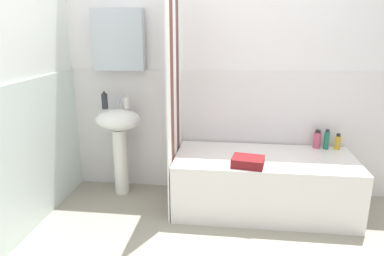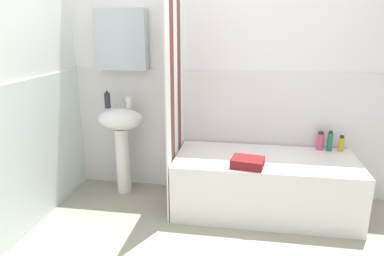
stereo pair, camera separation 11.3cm
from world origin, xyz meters
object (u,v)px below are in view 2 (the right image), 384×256
object	(u,v)px
conditioner_bottle	(341,144)
lotion_bottle	(330,142)
body_wash_bottle	(320,141)
towel_folded	(248,162)
soap_dispenser	(107,100)
sink	(121,132)
toothbrush_cup	(129,102)
bathtub	(264,184)

from	to	relation	value
conditioner_bottle	lotion_bottle	size ratio (longest dim) A/B	0.80
lotion_bottle	body_wash_bottle	bearing A→B (deg)	165.23
conditioner_bottle	towel_folded	xyz separation A→B (m)	(-0.83, -0.51, -0.03)
body_wash_bottle	soap_dispenser	bearing A→B (deg)	-176.81
sink	towel_folded	world-z (taller)	sink
sink	toothbrush_cup	xyz separation A→B (m)	(0.07, 0.06, 0.28)
bathtub	body_wash_bottle	bearing A→B (deg)	30.57
body_wash_bottle	conditioner_bottle	bearing A→B (deg)	-5.38
sink	lotion_bottle	bearing A→B (deg)	3.10
sink	bathtub	world-z (taller)	sink
toothbrush_cup	body_wash_bottle	distance (m)	1.82
sink	bathtub	xyz separation A→B (m)	(1.36, -0.17, -0.37)
soap_dispenser	lotion_bottle	xyz separation A→B (m)	(2.07, 0.09, -0.33)
sink	bathtub	bearing A→B (deg)	-7.03
toothbrush_cup	lotion_bottle	xyz separation A→B (m)	(1.87, 0.05, -0.31)
conditioner_bottle	body_wash_bottle	world-z (taller)	body_wash_bottle
towel_folded	soap_dispenser	bearing A→B (deg)	162.67
toothbrush_cup	bathtub	world-z (taller)	toothbrush_cup
toothbrush_cup	soap_dispenser	bearing A→B (deg)	-168.14
bathtub	lotion_bottle	xyz separation A→B (m)	(0.58, 0.27, 0.34)
body_wash_bottle	towel_folded	distance (m)	0.84
toothbrush_cup	conditioner_bottle	world-z (taller)	toothbrush_cup
toothbrush_cup	conditioner_bottle	xyz separation A→B (m)	(1.97, 0.05, -0.33)
soap_dispenser	towel_folded	bearing A→B (deg)	-17.33
conditioner_bottle	body_wash_bottle	size ratio (longest dim) A/B	0.86
toothbrush_cup	bathtub	bearing A→B (deg)	-9.89
lotion_bottle	body_wash_bottle	world-z (taller)	lotion_bottle
soap_dispenser	towel_folded	size ratio (longest dim) A/B	0.66
toothbrush_cup	bathtub	size ratio (longest dim) A/B	0.07
lotion_bottle	towel_folded	xyz separation A→B (m)	(-0.73, -0.51, -0.05)
soap_dispenser	toothbrush_cup	size ratio (longest dim) A/B	1.58
sink	soap_dispenser	bearing A→B (deg)	173.16
toothbrush_cup	towel_folded	xyz separation A→B (m)	(1.14, -0.46, -0.36)
lotion_bottle	sink	bearing A→B (deg)	-176.90
sink	body_wash_bottle	world-z (taller)	sink
soap_dispenser	towel_folded	distance (m)	1.45
sink	body_wash_bottle	bearing A→B (deg)	3.87
soap_dispenser	conditioner_bottle	distance (m)	2.20
sink	conditioner_bottle	distance (m)	2.05
bathtub	sink	bearing A→B (deg)	172.97
soap_dispenser	lotion_bottle	world-z (taller)	soap_dispenser
lotion_bottle	towel_folded	world-z (taller)	lotion_bottle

